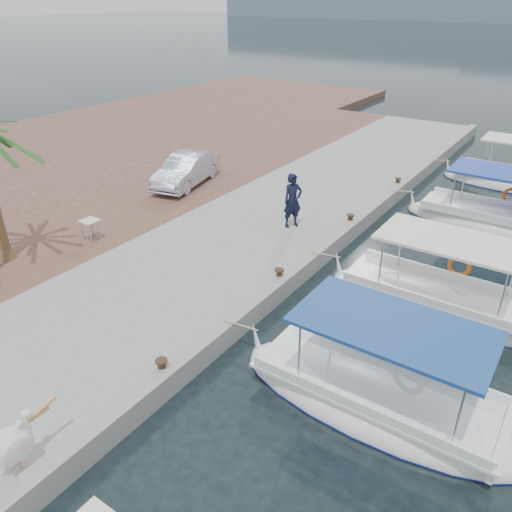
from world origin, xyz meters
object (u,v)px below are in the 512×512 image
at_px(fishing_caique_d, 496,223).
at_px(fisherman, 293,201).
at_px(fishing_caique_b, 374,401).
at_px(parked_car, 186,170).
at_px(pelican, 14,444).
at_px(fishing_caique_c, 433,304).

distance_m(fishing_caique_d, fisherman, 8.18).
xyz_separation_m(fishing_caique_b, parked_car, (-12.05, 7.58, 1.05)).
bearing_deg(fishing_caique_d, parked_car, -161.72).
height_order(fishing_caique_d, pelican, fishing_caique_d).
distance_m(fishing_caique_c, pelican, 11.12).
xyz_separation_m(pelican, parked_car, (-7.49, 13.10, 0.13)).
height_order(fishing_caique_d, parked_car, fishing_caique_d).
relative_size(pelican, parked_car, 0.33).
xyz_separation_m(fishing_caique_b, pelican, (-4.57, -5.52, 0.92)).
bearing_deg(fisherman, fishing_caique_b, -107.54).
height_order(fishing_caique_b, fishing_caique_c, same).
xyz_separation_m(fishing_caique_c, fishing_caique_d, (0.30, 7.01, 0.07)).
height_order(fishing_caique_d, fisherman, fisherman).
height_order(fishing_caique_b, parked_car, fishing_caique_b).
xyz_separation_m(pelican, fisherman, (-1.28, 11.82, 0.45)).
relative_size(fishing_caique_b, fishing_caique_c, 1.03).
relative_size(fishing_caique_b, parked_car, 1.60).
distance_m(pelican, fisherman, 11.90).
bearing_deg(parked_car, fisherman, -24.16).
distance_m(fishing_caique_b, fishing_caique_d, 11.63).
xyz_separation_m(fishing_caique_d, fisherman, (-6.06, -5.33, 1.30)).
height_order(fishing_caique_c, fisherman, fisherman).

